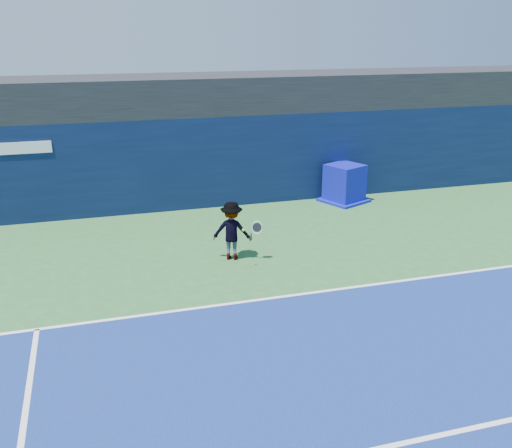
% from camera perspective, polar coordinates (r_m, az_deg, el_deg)
% --- Properties ---
extents(ground, '(80.00, 80.00, 0.00)m').
position_cam_1_polar(ground, '(10.40, 7.21, -14.46)').
color(ground, '#2D642E').
rests_on(ground, ground).
extents(baseline, '(24.00, 0.10, 0.01)m').
position_cam_1_polar(baseline, '(12.82, 1.88, -7.38)').
color(baseline, white).
rests_on(baseline, ground).
extents(service_line, '(24.00, 0.10, 0.01)m').
position_cam_1_polar(service_line, '(8.97, 12.60, -21.00)').
color(service_line, white).
rests_on(service_line, ground).
extents(stadium_band, '(36.00, 3.00, 1.20)m').
position_cam_1_polar(stadium_band, '(19.84, -5.87, 12.86)').
color(stadium_band, black).
rests_on(stadium_band, back_wall_assembly).
extents(back_wall_assembly, '(36.00, 1.03, 3.00)m').
position_cam_1_polar(back_wall_assembly, '(19.21, -5.11, 6.32)').
color(back_wall_assembly, '#091536').
rests_on(back_wall_assembly, ground).
extents(equipment_cart, '(1.79, 1.79, 1.30)m').
position_cam_1_polar(equipment_cart, '(19.85, 8.83, 3.88)').
color(equipment_cart, '#0B0DA4').
rests_on(equipment_cart, ground).
extents(tennis_player, '(1.30, 0.90, 1.54)m').
position_cam_1_polar(tennis_player, '(14.66, -2.43, -0.67)').
color(tennis_player, silver).
rests_on(tennis_player, ground).
extents(tennis_ball, '(0.07, 0.07, 0.07)m').
position_cam_1_polar(tennis_ball, '(13.95, -1.28, -0.60)').
color(tennis_ball, '#C4D217').
rests_on(tennis_ball, ground).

